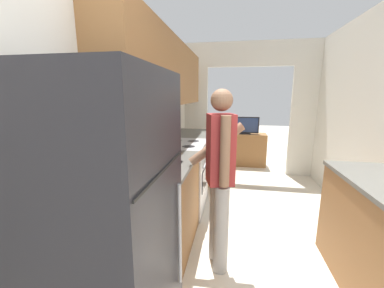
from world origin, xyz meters
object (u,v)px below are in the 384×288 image
Objects in this scene: refrigerator at (105,232)px; television at (244,126)px; person at (220,177)px; range_oven at (182,175)px; tv_cabinet at (243,149)px.

television is (0.87, 4.15, 0.06)m from refrigerator.
person is at bearing 58.97° from refrigerator.
person is at bearing -61.50° from range_oven.
refrigerator is 1.06m from person.
person is (0.57, -1.05, 0.39)m from range_oven.
range_oven is at bearing 11.28° from person.
tv_cabinet is (0.32, 3.29, -0.49)m from person.
refrigerator is at bearing 131.75° from person.
person is 3.26m from television.
range_oven is 2.41m from television.
person is (0.55, 0.91, 0.02)m from refrigerator.
range_oven is 2.41m from tv_cabinet.
refrigerator reaches higher than range_oven.
tv_cabinet is (0.87, 4.19, -0.47)m from refrigerator.
television is (-0.00, -0.04, 0.53)m from tv_cabinet.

